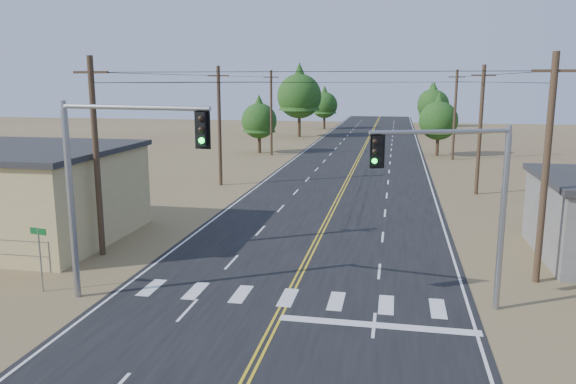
# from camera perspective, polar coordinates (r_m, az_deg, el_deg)

# --- Properties ---
(road) EXTENTS (15.00, 200.00, 0.02)m
(road) POSITION_cam_1_polar(r_m,az_deg,el_deg) (44.49, 5.36, -0.20)
(road) COLOR black
(road) RESTS_ON ground
(utility_pole_left_near) EXTENTS (1.80, 0.30, 10.00)m
(utility_pole_left_near) POSITION_cam_1_polar(r_m,az_deg,el_deg) (29.56, -18.90, 3.48)
(utility_pole_left_near) COLOR #4C3826
(utility_pole_left_near) RESTS_ON ground
(utility_pole_left_mid) EXTENTS (1.80, 0.30, 10.00)m
(utility_pole_left_mid) POSITION_cam_1_polar(r_m,az_deg,el_deg) (47.86, -6.98, 6.75)
(utility_pole_left_mid) COLOR #4C3826
(utility_pole_left_mid) RESTS_ON ground
(utility_pole_left_far) EXTENTS (1.80, 0.30, 10.00)m
(utility_pole_left_far) POSITION_cam_1_polar(r_m,az_deg,el_deg) (67.14, -1.72, 8.10)
(utility_pole_left_far) COLOR #4C3826
(utility_pole_left_far) RESTS_ON ground
(utility_pole_right_near) EXTENTS (1.80, 0.30, 10.00)m
(utility_pole_right_near) POSITION_cam_1_polar(r_m,az_deg,el_deg) (26.46, 24.73, 2.21)
(utility_pole_right_near) COLOR #4C3826
(utility_pole_right_near) RESTS_ON ground
(utility_pole_right_mid) EXTENTS (1.80, 0.30, 10.00)m
(utility_pole_right_mid) POSITION_cam_1_polar(r_m,az_deg,el_deg) (46.01, 18.93, 6.05)
(utility_pole_right_mid) COLOR #4C3826
(utility_pole_right_mid) RESTS_ON ground
(utility_pole_right_far) EXTENTS (1.80, 0.30, 10.00)m
(utility_pole_right_far) POSITION_cam_1_polar(r_m,az_deg,el_deg) (65.83, 16.59, 7.58)
(utility_pole_right_far) COLOR #4C3826
(utility_pole_right_far) RESTS_ON ground
(signal_mast_left) EXTENTS (6.44, 1.39, 8.05)m
(signal_mast_left) POSITION_cam_1_polar(r_m,az_deg,el_deg) (22.72, -17.92, 2.18)
(signal_mast_left) COLOR gray
(signal_mast_left) RESTS_ON ground
(signal_mast_right) EXTENTS (5.17, 2.17, 7.19)m
(signal_mast_right) POSITION_cam_1_polar(r_m,az_deg,el_deg) (21.86, 17.68, 0.23)
(signal_mast_right) COLOR gray
(signal_mast_right) RESTS_ON ground
(street_sign) EXTENTS (0.82, 0.18, 2.79)m
(street_sign) POSITION_cam_1_polar(r_m,az_deg,el_deg) (25.78, -23.92, -5.35)
(street_sign) COLOR gray
(street_sign) RESTS_ON ground
(tree_left_near) EXTENTS (4.32, 4.32, 7.21)m
(tree_left_near) POSITION_cam_1_polar(r_m,az_deg,el_deg) (69.36, -2.95, 7.60)
(tree_left_near) COLOR #3F2D1E
(tree_left_near) RESTS_ON ground
(tree_left_mid) EXTENTS (6.98, 6.98, 11.64)m
(tree_left_mid) POSITION_cam_1_polar(r_m,az_deg,el_deg) (89.52, 1.16, 10.17)
(tree_left_mid) COLOR #3F2D1E
(tree_left_mid) RESTS_ON ground
(tree_left_far) EXTENTS (4.79, 4.79, 7.99)m
(tree_left_far) POSITION_cam_1_polar(r_m,az_deg,el_deg) (104.48, 3.72, 9.08)
(tree_left_far) COLOR #3F2D1E
(tree_left_far) RESTS_ON ground
(tree_right_near) EXTENTS (4.54, 4.54, 7.57)m
(tree_right_near) POSITION_cam_1_polar(r_m,az_deg,el_deg) (68.87, 15.07, 7.39)
(tree_right_near) COLOR #3F2D1E
(tree_right_near) RESTS_ON ground
(tree_right_mid) EXTENTS (5.20, 5.20, 8.67)m
(tree_right_mid) POSITION_cam_1_polar(r_m,az_deg,el_deg) (97.50, 14.56, 8.84)
(tree_right_mid) COLOR #3F2D1E
(tree_right_mid) RESTS_ON ground
(tree_right_far) EXTENTS (5.10, 5.10, 8.50)m
(tree_right_far) POSITION_cam_1_polar(r_m,az_deg,el_deg) (112.77, 14.37, 9.07)
(tree_right_far) COLOR #3F2D1E
(tree_right_far) RESTS_ON ground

